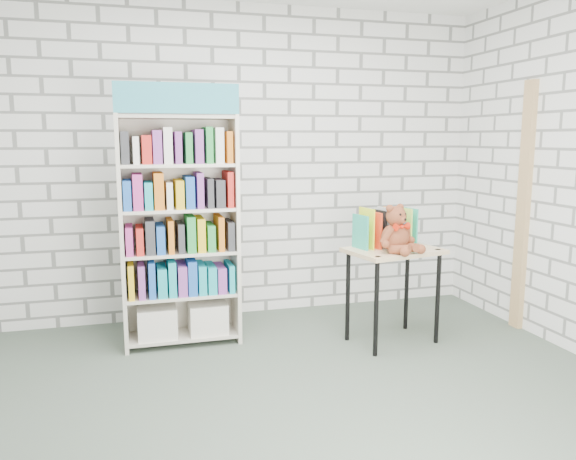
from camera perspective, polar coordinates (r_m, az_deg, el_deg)
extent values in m
plane|color=#455246|center=(3.58, 1.72, -17.71)|extent=(4.50, 4.50, 0.00)
cube|color=silver|center=(5.14, -4.89, 6.74)|extent=(4.50, 0.02, 2.80)
cube|color=silver|center=(1.44, 26.47, -0.80)|extent=(4.50, 0.02, 2.80)
cube|color=beige|center=(4.46, -16.52, -0.44)|extent=(0.03, 0.35, 1.81)
cube|color=beige|center=(4.52, -5.41, 0.05)|extent=(0.03, 0.35, 1.81)
cube|color=beige|center=(4.63, -11.10, 0.13)|extent=(0.90, 0.02, 1.81)
cube|color=teal|center=(4.25, -11.17, 13.02)|extent=(0.90, 0.02, 0.22)
cube|color=beige|center=(4.68, -10.61, -10.43)|extent=(0.84, 0.33, 0.03)
cube|color=beige|center=(4.58, -10.73, -6.40)|extent=(0.84, 0.33, 0.03)
cube|color=beige|center=(4.50, -10.86, -2.21)|extent=(0.84, 0.33, 0.03)
cube|color=beige|center=(4.44, -11.00, 2.10)|extent=(0.84, 0.33, 0.03)
cube|color=beige|center=(4.41, -11.14, 6.50)|extent=(0.84, 0.33, 0.03)
cube|color=beige|center=(4.41, -11.29, 11.18)|extent=(0.84, 0.33, 0.03)
cube|color=silver|center=(4.63, -13.16, -9.01)|extent=(0.30, 0.29, 0.24)
cube|color=silver|center=(4.66, -8.17, -8.73)|extent=(0.30, 0.29, 0.24)
cube|color=#333338|center=(4.53, -10.77, -4.82)|extent=(0.84, 0.29, 0.24)
cube|color=red|center=(4.46, -10.91, -0.57)|extent=(0.84, 0.29, 0.24)
cube|color=yellow|center=(4.42, -11.04, 3.80)|extent=(0.84, 0.29, 0.24)
cube|color=blue|center=(4.40, -11.18, 8.22)|extent=(0.84, 0.29, 0.24)
cube|color=tan|center=(4.51, 10.71, -2.09)|extent=(0.80, 0.63, 0.03)
cylinder|color=black|center=(4.28, 8.95, -7.94)|extent=(0.03, 0.03, 0.73)
cylinder|color=black|center=(4.58, 6.09, -6.73)|extent=(0.03, 0.03, 0.73)
cylinder|color=black|center=(4.65, 14.96, -6.75)|extent=(0.03, 0.03, 0.73)
cylinder|color=black|center=(4.93, 11.96, -5.73)|extent=(0.03, 0.03, 0.73)
cylinder|color=black|center=(4.20, 9.12, -2.71)|extent=(0.05, 0.05, 0.01)
cylinder|color=black|center=(4.56, 14.97, -1.95)|extent=(0.05, 0.05, 0.01)
cube|color=teal|center=(4.43, 7.41, -0.05)|extent=(0.06, 0.22, 0.30)
cube|color=yellow|center=(4.47, 8.04, 0.00)|extent=(0.06, 0.22, 0.30)
cube|color=#EB3D19|center=(4.50, 8.66, 0.06)|extent=(0.06, 0.22, 0.30)
cube|color=black|center=(4.54, 9.28, 0.12)|extent=(0.06, 0.22, 0.30)
cube|color=silver|center=(4.57, 9.88, 0.17)|extent=(0.06, 0.22, 0.30)
cube|color=orange|center=(4.61, 10.47, 0.23)|extent=(0.06, 0.22, 0.30)
cube|color=teal|center=(4.65, 11.06, 0.28)|extent=(0.06, 0.22, 0.30)
cube|color=#B9DF4A|center=(4.68, 11.63, 0.33)|extent=(0.06, 0.22, 0.30)
cube|color=teal|center=(4.72, 12.20, 0.39)|extent=(0.06, 0.22, 0.30)
ellipsoid|color=brown|center=(4.38, 10.82, -0.75)|extent=(0.22, 0.19, 0.22)
sphere|color=brown|center=(4.36, 10.94, 1.39)|extent=(0.16, 0.16, 0.16)
sphere|color=brown|center=(4.32, 10.30, 2.17)|extent=(0.06, 0.06, 0.06)
sphere|color=brown|center=(4.40, 11.32, 2.28)|extent=(0.06, 0.06, 0.06)
sphere|color=brown|center=(4.32, 11.54, 1.02)|extent=(0.06, 0.06, 0.06)
sphere|color=black|center=(4.29, 11.32, 1.54)|extent=(0.02, 0.02, 0.02)
sphere|color=black|center=(4.33, 11.80, 1.59)|extent=(0.02, 0.02, 0.02)
sphere|color=black|center=(4.30, 11.82, 1.05)|extent=(0.02, 0.02, 0.02)
cylinder|color=brown|center=(4.29, 10.05, -0.54)|extent=(0.12, 0.08, 0.15)
cylinder|color=brown|center=(4.45, 11.99, -0.25)|extent=(0.11, 0.12, 0.15)
sphere|color=brown|center=(4.27, 9.89, -1.43)|extent=(0.06, 0.06, 0.06)
sphere|color=brown|center=(4.47, 12.37, -1.02)|extent=(0.06, 0.06, 0.06)
cylinder|color=brown|center=(4.28, 11.30, -1.94)|extent=(0.15, 0.17, 0.09)
cylinder|color=brown|center=(4.37, 12.40, -1.74)|extent=(0.07, 0.17, 0.09)
sphere|color=brown|center=(4.21, 11.79, -2.20)|extent=(0.07, 0.07, 0.07)
sphere|color=brown|center=(4.35, 13.34, -1.91)|extent=(0.07, 0.07, 0.07)
cone|color=red|center=(4.30, 11.16, 0.30)|extent=(0.08, 0.08, 0.06)
cone|color=red|center=(4.35, 11.81, 0.39)|extent=(0.08, 0.08, 0.06)
sphere|color=red|center=(4.32, 11.51, 0.34)|extent=(0.03, 0.03, 0.03)
cube|color=tan|center=(5.14, 22.79, 2.13)|extent=(0.05, 0.12, 2.10)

